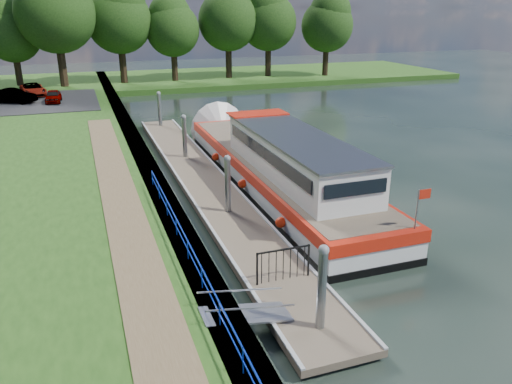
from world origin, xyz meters
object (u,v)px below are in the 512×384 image
object	(u,v)px
car_b	(13,96)
pontoon	(204,184)
car_a	(53,96)
barge	(272,163)
car_d	(33,90)

from	to	relation	value
car_b	pontoon	bearing A→B (deg)	-131.68
pontoon	car_a	distance (m)	25.27
barge	car_a	bearing A→B (deg)	114.79
barge	car_b	xyz separation A→B (m)	(-14.68, 25.27, 0.39)
car_b	car_d	size ratio (longest dim) A/B	0.90
pontoon	car_d	bearing A→B (deg)	108.84
barge	car_d	xyz separation A→B (m)	(-13.25, 28.84, 0.35)
car_b	car_d	world-z (taller)	car_b
barge	car_b	distance (m)	29.22
car_b	barge	bearing A→B (deg)	-125.67
car_a	car_b	bearing A→B (deg)	171.05
pontoon	car_b	distance (m)	27.12
pontoon	barge	size ratio (longest dim) A/B	1.42
barge	pontoon	bearing A→B (deg)	171.31
car_a	barge	bearing A→B (deg)	-62.39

